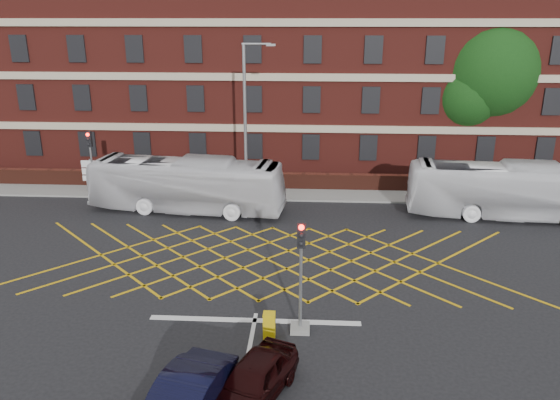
# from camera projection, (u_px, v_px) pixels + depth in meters

# --- Properties ---
(ground) EXTENTS (120.00, 120.00, 0.00)m
(ground) POSITION_uv_depth(u_px,v_px,m) (263.00, 278.00, 23.92)
(ground) COLOR black
(ground) RESTS_ON ground
(victorian_building) EXTENTS (51.00, 12.17, 20.40)m
(victorian_building) POSITION_uv_depth(u_px,v_px,m) (290.00, 58.00, 42.19)
(victorian_building) COLOR maroon
(victorian_building) RESTS_ON ground
(boundary_wall) EXTENTS (56.00, 0.50, 1.10)m
(boundary_wall) POSITION_uv_depth(u_px,v_px,m) (280.00, 181.00, 36.04)
(boundary_wall) COLOR #481C13
(boundary_wall) RESTS_ON ground
(far_pavement) EXTENTS (60.00, 3.00, 0.12)m
(far_pavement) POSITION_uv_depth(u_px,v_px,m) (279.00, 193.00, 35.25)
(far_pavement) COLOR slate
(far_pavement) RESTS_ON ground
(box_junction_hatching) EXTENTS (8.22, 8.22, 0.02)m
(box_junction_hatching) POSITION_uv_depth(u_px,v_px,m) (267.00, 259.00, 25.81)
(box_junction_hatching) COLOR #CC990C
(box_junction_hatching) RESTS_ON ground
(stop_line) EXTENTS (8.00, 0.30, 0.02)m
(stop_line) POSITION_uv_depth(u_px,v_px,m) (255.00, 320.00, 20.61)
(stop_line) COLOR silver
(stop_line) RESTS_ON ground
(bus_left) EXTENTS (11.62, 4.06, 3.17)m
(bus_left) POSITION_uv_depth(u_px,v_px,m) (187.00, 185.00, 31.78)
(bus_left) COLOR silver
(bus_left) RESTS_ON ground
(bus_right) EXTENTS (11.53, 3.65, 3.16)m
(bus_right) POSITION_uv_depth(u_px,v_px,m) (510.00, 191.00, 30.73)
(bus_right) COLOR white
(bus_right) RESTS_ON ground
(car_maroon) EXTENTS (2.91, 4.18, 1.32)m
(car_maroon) POSITION_uv_depth(u_px,v_px,m) (254.00, 380.00, 16.21)
(car_maroon) COLOR black
(car_maroon) RESTS_ON ground
(deciduous_tree) EXTENTS (7.54, 7.26, 10.96)m
(deciduous_tree) POSITION_uv_depth(u_px,v_px,m) (485.00, 78.00, 38.13)
(deciduous_tree) COLOR black
(deciduous_tree) RESTS_ON ground
(traffic_light_near) EXTENTS (0.70, 0.70, 4.27)m
(traffic_light_near) POSITION_uv_depth(u_px,v_px,m) (301.00, 288.00, 19.39)
(traffic_light_near) COLOR slate
(traffic_light_near) RESTS_ON ground
(traffic_light_far) EXTENTS (0.70, 0.70, 4.27)m
(traffic_light_far) POSITION_uv_depth(u_px,v_px,m) (93.00, 172.00, 33.78)
(traffic_light_far) COLOR slate
(traffic_light_far) RESTS_ON ground
(street_lamp) EXTENTS (2.25, 1.00, 9.52)m
(street_lamp) POSITION_uv_depth(u_px,v_px,m) (247.00, 153.00, 31.81)
(street_lamp) COLOR slate
(street_lamp) RESTS_ON ground
(direction_signs) EXTENTS (1.10, 0.16, 2.20)m
(direction_signs) POSITION_uv_depth(u_px,v_px,m) (91.00, 172.00, 35.17)
(direction_signs) COLOR gray
(direction_signs) RESTS_ON ground
(utility_cabinet) EXTENTS (0.43, 0.38, 0.98)m
(utility_cabinet) POSITION_uv_depth(u_px,v_px,m) (269.00, 325.00, 19.39)
(utility_cabinet) COLOR gold
(utility_cabinet) RESTS_ON ground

